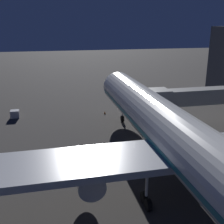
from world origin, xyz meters
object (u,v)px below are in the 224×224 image
(airliner_at_gate, at_px, (180,141))
(baggage_container_mid_row, at_px, (15,114))
(traffic_cone_nose_starboard, at_px, (105,112))
(traffic_cone_nose_port, at_px, (126,111))
(jet_bridge, at_px, (206,96))

(airliner_at_gate, xyz_separation_m, baggage_container_mid_row, (19.61, -29.94, -5.11))
(baggage_container_mid_row, relative_size, traffic_cone_nose_starboard, 2.95)
(baggage_container_mid_row, distance_m, traffic_cone_nose_port, 21.87)
(airliner_at_gate, bearing_deg, traffic_cone_nose_starboard, -85.56)
(airliner_at_gate, height_order, traffic_cone_nose_starboard, airliner_at_gate)
(airliner_at_gate, bearing_deg, traffic_cone_nose_port, -94.44)
(jet_bridge, relative_size, traffic_cone_nose_starboard, 42.93)
(jet_bridge, height_order, traffic_cone_nose_starboard, jet_bridge)
(jet_bridge, distance_m, baggage_container_mid_row, 35.45)
(airliner_at_gate, distance_m, traffic_cone_nose_port, 28.94)
(baggage_container_mid_row, relative_size, traffic_cone_nose_port, 2.95)
(airliner_at_gate, distance_m, traffic_cone_nose_starboard, 28.94)
(jet_bridge, xyz_separation_m, baggage_container_mid_row, (32.19, -13.92, -5.20))
(traffic_cone_nose_starboard, bearing_deg, baggage_container_mid_row, -5.31)
(airliner_at_gate, xyz_separation_m, traffic_cone_nose_port, (-2.20, -28.32, -5.54))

